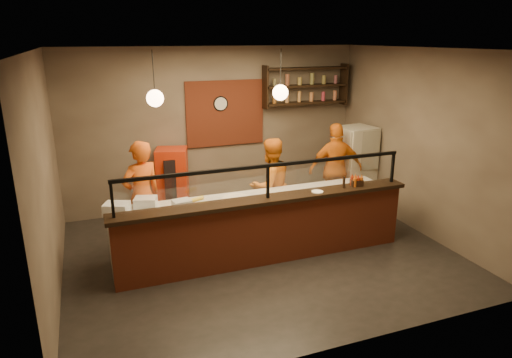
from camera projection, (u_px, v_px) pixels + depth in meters
name	position (u px, v px, depth m)	size (l,w,h in m)	color
floor	(260.00, 253.00, 7.42)	(6.00, 6.00, 0.00)	black
ceiling	(261.00, 49.00, 6.46)	(6.00, 6.00, 0.00)	#352E29
wall_back	(216.00, 128.00, 9.17)	(6.00, 6.00, 0.00)	#786958
wall_left	(46.00, 179.00, 5.93)	(5.00, 5.00, 0.00)	#786958
wall_right	(421.00, 143.00, 7.95)	(5.00, 5.00, 0.00)	#786958
wall_front	(348.00, 216.00, 4.71)	(6.00, 6.00, 0.00)	#786958
brick_patch	(225.00, 113.00, 9.12)	(1.60, 0.04, 1.30)	#973B21
service_counter	(267.00, 232.00, 7.00)	(4.60, 0.25, 1.00)	#973B21
counter_ledge	(268.00, 200.00, 6.84)	(4.70, 0.37, 0.06)	black
worktop_cabinet	(256.00, 224.00, 7.47)	(4.60, 0.75, 0.85)	gray
worktop	(256.00, 199.00, 7.34)	(4.60, 0.75, 0.05)	beige
sneeze_guard	(268.00, 178.00, 6.74)	(4.50, 0.05, 0.52)	white
wall_shelving	(306.00, 86.00, 9.41)	(1.84, 0.28, 0.85)	black
wall_clock	(220.00, 104.00, 9.02)	(0.30, 0.30, 0.04)	black
pendant_left	(155.00, 98.00, 6.33)	(0.24, 0.24, 0.77)	black
pendant_right	(280.00, 92.00, 6.97)	(0.24, 0.24, 0.77)	black
cook_left	(142.00, 196.00, 7.34)	(0.67, 0.44, 1.82)	#D95514
cook_mid	(270.00, 185.00, 8.08)	(0.83, 0.64, 1.70)	#CD6613
cook_right	(336.00, 169.00, 8.85)	(1.06, 0.44, 1.81)	orange
fridge	(354.00, 167.00, 9.30)	(0.69, 0.64, 1.65)	beige
red_cooler	(173.00, 183.00, 8.81)	(0.58, 0.53, 1.34)	red
pizza_dough	(236.00, 198.00, 7.29)	(0.44, 0.44, 0.01)	#EFE2CA
prep_tub_a	(117.00, 209.00, 6.60)	(0.34, 0.27, 0.17)	white
prep_tub_b	(146.00, 203.00, 6.86)	(0.32, 0.26, 0.16)	silver
prep_tub_c	(182.00, 204.00, 6.84)	(0.27, 0.21, 0.13)	silver
rolling_pin	(194.00, 200.00, 7.12)	(0.06, 0.06, 0.35)	gold
condiment_caddy	(357.00, 183.00, 7.38)	(0.18, 0.14, 0.10)	black
pepper_mill	(344.00, 182.00, 7.25)	(0.04, 0.04, 0.19)	black
small_plate	(317.00, 192.00, 7.08)	(0.18, 0.18, 0.01)	white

